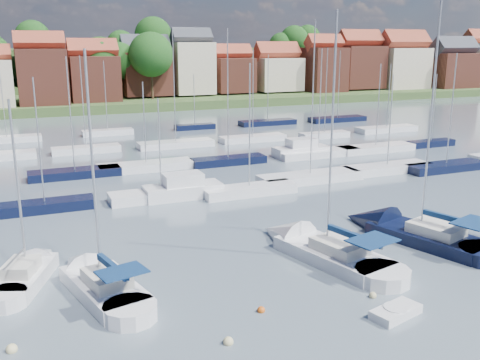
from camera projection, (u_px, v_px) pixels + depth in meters
name	position (u px, v px, depth m)	size (l,w,h in m)	color
ground	(178.00, 153.00, 68.32)	(260.00, 260.00, 0.00)	#4B5966
sailboat_left	(96.00, 282.00, 30.47)	(5.20, 10.97, 14.46)	white
sailboat_centre	(315.00, 248.00, 35.48)	(6.20, 12.89, 16.89)	white
sailboat_navy	(406.00, 232.00, 38.54)	(7.09, 13.22, 17.67)	black
sailboat_far	(30.00, 273.00, 31.70)	(5.22, 8.83, 11.53)	white
tender	(396.00, 312.00, 27.30)	(3.03, 1.97, 0.60)	white
buoy_a	(12.00, 351.00, 24.23)	(0.52, 0.52, 0.52)	beige
buoy_b	(228.00, 344.00, 24.84)	(0.49, 0.49, 0.49)	beige
buoy_c	(261.00, 312.00, 27.79)	(0.41, 0.41, 0.41)	#D85914
buoy_d	(373.00, 297.00, 29.39)	(0.42, 0.42, 0.42)	beige
buoy_e	(350.00, 234.00, 39.06)	(0.42, 0.42, 0.42)	#D85914
marina_field	(204.00, 155.00, 64.58)	(79.62, 41.41, 15.93)	white
far_shore_town	(94.00, 76.00, 150.92)	(212.46, 90.00, 22.27)	#395128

